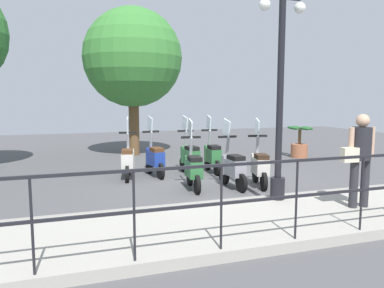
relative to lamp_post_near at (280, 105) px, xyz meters
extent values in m
plane|color=#4C4C4F|center=(2.40, 0.29, -1.88)|extent=(28.00, 28.00, 0.00)
cube|color=#A39E93|center=(-0.80, 0.29, -1.81)|extent=(2.20, 20.00, 0.15)
cube|color=gray|center=(0.25, 0.29, -1.81)|extent=(0.10, 20.00, 0.15)
cube|color=black|center=(-1.80, 0.29, -0.68)|extent=(0.04, 16.00, 0.04)
cube|color=black|center=(-1.80, 0.29, -1.16)|extent=(0.04, 16.00, 0.04)
cylinder|color=black|center=(-1.80, -0.24, -1.21)|extent=(0.03, 0.03, 1.05)
cylinder|color=black|center=(-1.80, 0.82, -1.21)|extent=(0.03, 0.03, 1.05)
cylinder|color=black|center=(-1.80, 1.89, -1.21)|extent=(0.03, 0.03, 1.05)
cylinder|color=black|center=(-1.80, 2.96, -1.21)|extent=(0.03, 0.03, 1.05)
cylinder|color=black|center=(-1.80, 4.02, -1.21)|extent=(0.03, 0.03, 1.05)
cylinder|color=black|center=(0.00, 0.00, -1.53)|extent=(0.26, 0.26, 0.40)
cylinder|color=black|center=(0.00, 0.00, 0.18)|extent=(0.12, 0.12, 3.83)
sphere|color=white|center=(0.00, -0.35, 1.70)|extent=(0.20, 0.20, 0.20)
sphere|color=white|center=(0.00, 0.35, 1.70)|extent=(0.20, 0.20, 0.20)
cylinder|color=#28282D|center=(-0.90, -1.15, -1.32)|extent=(0.14, 0.14, 0.82)
cylinder|color=#28282D|center=(-0.88, -0.93, -1.32)|extent=(0.14, 0.14, 0.82)
cylinder|color=#232328|center=(-0.89, -1.04, -0.64)|extent=(0.34, 0.34, 0.55)
sphere|color=tan|center=(-0.89, -1.04, -0.25)|extent=(0.22, 0.22, 0.22)
cylinder|color=tan|center=(-0.91, -1.24, -0.62)|extent=(0.09, 0.09, 0.52)
cylinder|color=tan|center=(-0.88, -0.84, -0.62)|extent=(0.09, 0.09, 0.52)
cube|color=beige|center=(-0.92, -0.78, -0.81)|extent=(0.16, 0.29, 0.24)
cylinder|color=brown|center=(7.19, 1.40, -0.83)|extent=(0.36, 0.36, 2.11)
sphere|color=#387A33|center=(7.19, 1.40, 1.50)|extent=(3.39, 3.39, 3.39)
cylinder|color=#9E5B3D|center=(4.87, -3.81, -1.66)|extent=(0.56, 0.56, 0.45)
cylinder|color=brown|center=(4.87, -3.81, -1.18)|extent=(0.10, 0.10, 0.50)
ellipsoid|color=#235B28|center=(5.12, -3.81, -0.88)|extent=(0.56, 0.16, 0.10)
ellipsoid|color=#235B28|center=(4.62, -3.81, -0.88)|extent=(0.56, 0.16, 0.10)
ellipsoid|color=#235B28|center=(4.87, -3.56, -0.88)|extent=(0.56, 0.16, 0.10)
ellipsoid|color=#235B28|center=(4.87, -4.06, -0.88)|extent=(0.56, 0.16, 0.10)
ellipsoid|color=#235B28|center=(5.05, -3.63, -0.88)|extent=(0.56, 0.16, 0.10)
ellipsoid|color=#235B28|center=(4.69, -3.99, -0.88)|extent=(0.56, 0.16, 0.10)
cylinder|color=black|center=(1.95, -0.59, -1.68)|extent=(0.41, 0.18, 0.40)
cylinder|color=black|center=(1.15, -0.37, -1.68)|extent=(0.41, 0.18, 0.40)
cube|color=beige|center=(1.47, -0.46, -1.40)|extent=(0.65, 0.43, 0.36)
cube|color=beige|center=(1.75, -0.54, -1.38)|extent=(0.20, 0.32, 0.44)
cube|color=black|center=(1.41, -0.44, -1.17)|extent=(0.45, 0.36, 0.10)
cylinder|color=gray|center=(1.81, -0.55, -1.03)|extent=(0.19, 0.12, 0.55)
cube|color=black|center=(1.81, -0.55, -0.75)|extent=(0.17, 0.44, 0.05)
cube|color=silver|center=(1.87, -0.57, -0.55)|extent=(0.38, 0.13, 0.42)
cylinder|color=black|center=(2.01, 0.19, -1.68)|extent=(0.40, 0.10, 0.40)
cylinder|color=black|center=(1.19, 0.15, -1.68)|extent=(0.40, 0.10, 0.40)
cube|color=gray|center=(1.52, 0.17, -1.40)|extent=(0.61, 0.31, 0.36)
cube|color=gray|center=(1.81, 0.18, -1.38)|extent=(0.14, 0.31, 0.44)
cube|color=black|center=(1.45, 0.16, -1.17)|extent=(0.41, 0.28, 0.10)
cylinder|color=gray|center=(1.87, 0.19, -1.03)|extent=(0.19, 0.08, 0.55)
cube|color=black|center=(1.87, 0.19, -0.75)|extent=(0.08, 0.44, 0.05)
cube|color=silver|center=(1.92, 0.19, -0.55)|extent=(0.39, 0.05, 0.42)
cylinder|color=black|center=(2.16, 0.99, -1.68)|extent=(0.41, 0.13, 0.40)
cylinder|color=black|center=(1.34, 1.10, -1.68)|extent=(0.41, 0.13, 0.40)
cube|color=#2D6B38|center=(1.67, 1.06, -1.40)|extent=(0.63, 0.35, 0.36)
cube|color=#2D6B38|center=(1.96, 1.02, -1.38)|extent=(0.16, 0.31, 0.44)
cube|color=black|center=(1.60, 1.06, -1.17)|extent=(0.43, 0.31, 0.10)
cylinder|color=gray|center=(2.02, 1.01, -1.03)|extent=(0.19, 0.09, 0.55)
cube|color=black|center=(2.02, 1.01, -0.75)|extent=(0.11, 0.44, 0.05)
cube|color=silver|center=(2.08, 1.00, -0.55)|extent=(0.39, 0.08, 0.42)
cylinder|color=black|center=(3.77, -0.06, -1.68)|extent=(0.40, 0.11, 0.40)
cylinder|color=black|center=(2.94, -0.01, -1.68)|extent=(0.40, 0.11, 0.40)
cube|color=#2D6B38|center=(3.27, -0.03, -1.40)|extent=(0.62, 0.32, 0.36)
cube|color=#2D6B38|center=(3.56, -0.05, -1.38)|extent=(0.14, 0.31, 0.44)
cube|color=black|center=(3.20, -0.03, -1.17)|extent=(0.42, 0.28, 0.10)
cylinder|color=gray|center=(3.62, -0.06, -1.03)|extent=(0.19, 0.08, 0.55)
cube|color=black|center=(3.62, -0.06, -0.75)|extent=(0.09, 0.44, 0.05)
cube|color=silver|center=(3.68, -0.06, -0.55)|extent=(0.39, 0.05, 0.42)
cylinder|color=black|center=(3.77, 0.64, -1.68)|extent=(0.41, 0.12, 0.40)
cylinder|color=black|center=(2.95, 0.56, -1.68)|extent=(0.41, 0.12, 0.40)
cube|color=#2D6B38|center=(3.28, 0.59, -1.40)|extent=(0.62, 0.33, 0.36)
cube|color=#2D6B38|center=(3.56, 0.62, -1.38)|extent=(0.15, 0.31, 0.44)
cube|color=black|center=(3.21, 0.59, -1.17)|extent=(0.42, 0.30, 0.10)
cylinder|color=gray|center=(3.62, 0.63, -1.03)|extent=(0.19, 0.09, 0.55)
cube|color=black|center=(3.62, 0.63, -0.75)|extent=(0.10, 0.44, 0.05)
cube|color=silver|center=(3.68, 0.63, -0.55)|extent=(0.39, 0.07, 0.42)
cylinder|color=black|center=(3.82, 1.58, -1.68)|extent=(0.41, 0.13, 0.40)
cylinder|color=black|center=(2.99, 1.48, -1.68)|extent=(0.41, 0.13, 0.40)
cube|color=navy|center=(3.32, 1.52, -1.40)|extent=(0.63, 0.35, 0.36)
cube|color=navy|center=(3.61, 1.56, -1.38)|extent=(0.16, 0.31, 0.44)
cube|color=#4C2D19|center=(3.25, 1.51, -1.17)|extent=(0.43, 0.31, 0.10)
cylinder|color=gray|center=(3.67, 1.56, -1.03)|extent=(0.19, 0.09, 0.55)
cube|color=black|center=(3.67, 1.56, -0.75)|extent=(0.11, 0.44, 0.05)
cube|color=silver|center=(3.73, 1.57, -0.55)|extent=(0.39, 0.08, 0.42)
cylinder|color=black|center=(3.72, 2.15, -1.68)|extent=(0.41, 0.16, 0.40)
cylinder|color=black|center=(2.91, 2.32, -1.68)|extent=(0.41, 0.16, 0.40)
cube|color=beige|center=(3.23, 2.25, -1.40)|extent=(0.64, 0.39, 0.36)
cube|color=beige|center=(3.51, 2.19, -1.38)|extent=(0.18, 0.32, 0.44)
cube|color=#4C2D19|center=(3.16, 2.27, -1.17)|extent=(0.44, 0.33, 0.10)
cylinder|color=gray|center=(3.57, 2.18, -1.03)|extent=(0.19, 0.10, 0.55)
cube|color=black|center=(3.57, 2.18, -0.75)|extent=(0.15, 0.44, 0.05)
cube|color=silver|center=(3.63, 2.17, -0.55)|extent=(0.39, 0.11, 0.42)
camera|label=1|loc=(-5.89, 3.64, 0.12)|focal=35.00mm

